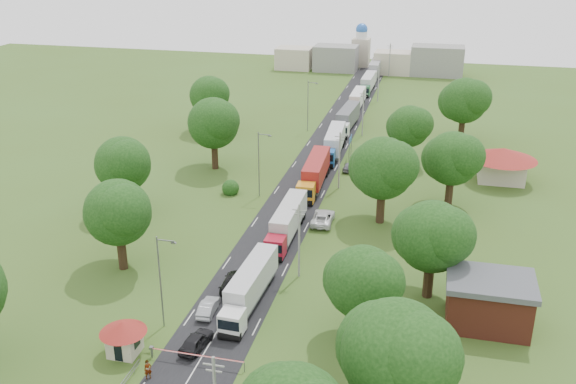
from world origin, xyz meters
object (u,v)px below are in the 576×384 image
(guard_booth, at_px, (124,334))
(truck_0, at_px, (250,286))
(boom_barrier, at_px, (183,354))
(car_lane_front, at_px, (196,341))
(pedestrian_near, at_px, (148,370))
(car_lane_mid, at_px, (208,307))
(info_sign, at_px, (350,143))

(guard_booth, relative_size, truck_0, 0.31)
(boom_barrier, bearing_deg, truck_0, 74.75)
(boom_barrier, bearing_deg, guard_booth, -179.99)
(car_lane_front, distance_m, pedestrian_near, 5.81)
(guard_booth, bearing_deg, pedestrian_near, -38.14)
(car_lane_mid, relative_size, pedestrian_near, 2.28)
(pedestrian_near, bearing_deg, car_lane_mid, 44.21)
(info_sign, height_order, car_lane_mid, info_sign)
(car_lane_mid, bearing_deg, info_sign, -101.63)
(boom_barrier, height_order, info_sign, info_sign)
(guard_booth, distance_m, car_lane_mid, 9.92)
(info_sign, distance_m, pedestrian_near, 63.54)
(truck_0, bearing_deg, info_sign, 85.88)
(boom_barrier, xyz_separation_m, car_lane_front, (0.36, 2.33, -0.12))
(guard_booth, bearing_deg, truck_0, 51.46)
(boom_barrier, xyz_separation_m, car_lane_mid, (-0.60, 8.30, -0.19))
(boom_barrier, distance_m, pedestrian_near, 3.61)
(truck_0, distance_m, pedestrian_near, 15.02)
(info_sign, xyz_separation_m, car_lane_front, (-6.20, -57.67, -2.24))
(truck_0, xyz_separation_m, car_lane_front, (-2.68, -8.81, -1.28))
(boom_barrier, distance_m, guard_booth, 5.98)
(info_sign, height_order, car_lane_front, info_sign)
(guard_booth, distance_m, pedestrian_near, 4.86)
(truck_0, height_order, car_lane_mid, truck_0)
(boom_barrier, height_order, guard_booth, guard_booth)
(info_sign, xyz_separation_m, car_lane_mid, (-7.16, -51.70, -2.30))
(boom_barrier, xyz_separation_m, truck_0, (3.04, 11.14, 1.16))
(car_lane_front, height_order, car_lane_mid, car_lane_front)
(guard_booth, distance_m, info_sign, 61.27)
(guard_booth, relative_size, car_lane_front, 0.98)
(info_sign, bearing_deg, car_lane_mid, -97.88)
(guard_booth, bearing_deg, car_lane_front, 20.61)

